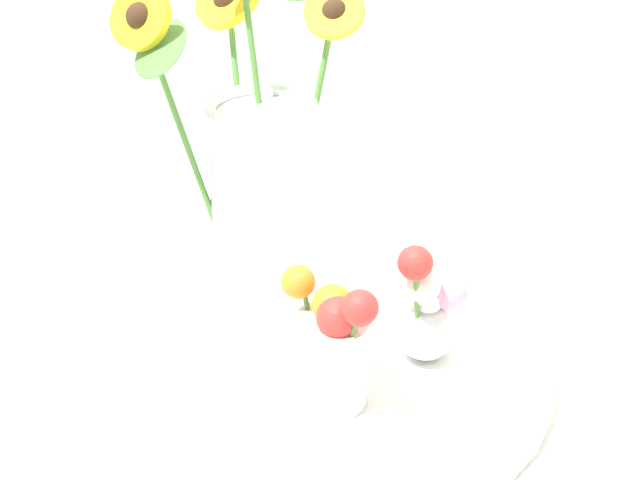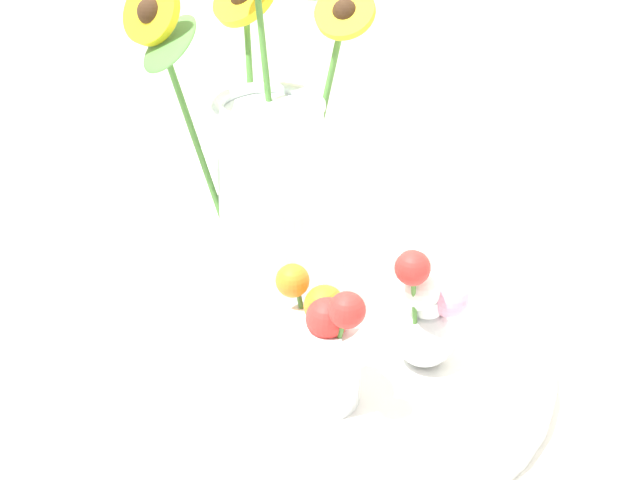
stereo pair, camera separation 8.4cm
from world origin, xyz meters
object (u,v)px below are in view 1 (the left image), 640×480
Objects in this scene: mason_jar_sunflowers at (261,193)px; vase_bulb_right at (427,310)px; serving_tray at (320,357)px; vase_small_center at (332,343)px.

mason_jar_sunflowers reaches higher than vase_bulb_right.
vase_bulb_right is (0.11, 0.03, 0.07)m from serving_tray.
mason_jar_sunflowers is at bearing 176.84° from vase_bulb_right.
serving_tray is 3.43× the size of vase_small_center.
serving_tray is at bearing 120.40° from vase_small_center.
vase_small_center is (0.13, -0.12, -0.09)m from mason_jar_sunflowers.
vase_small_center is at bearing -41.74° from mason_jar_sunflowers.
vase_small_center is at bearing -59.60° from serving_tray.
serving_tray is 0.14m from vase_bulb_right.
serving_tray is at bearing -162.99° from vase_bulb_right.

